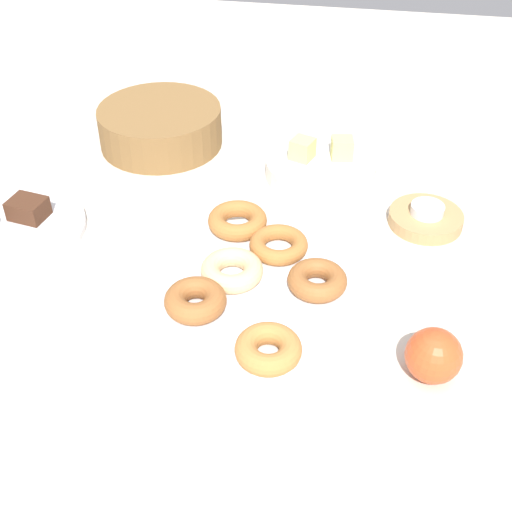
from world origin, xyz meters
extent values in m
plane|color=beige|center=(0.00, 0.00, 0.00)|extent=(2.40, 2.40, 0.00)
cylinder|color=silver|center=(0.00, 0.00, 0.01)|extent=(0.32, 0.32, 0.02)
torus|color=#995B2D|center=(0.09, 0.01, 0.03)|extent=(0.08, 0.08, 0.03)
torus|color=#EABC84|center=(-0.03, 0.01, 0.03)|extent=(0.11, 0.11, 0.03)
torus|color=#995B2D|center=(-0.07, -0.06, 0.03)|extent=(0.11, 0.11, 0.03)
torus|color=#AD6B33|center=(-0.05, 0.13, 0.03)|extent=(0.09, 0.09, 0.03)
torus|color=#BC7A3D|center=(0.04, -0.13, 0.03)|extent=(0.10, 0.10, 0.03)
torus|color=#AD6B33|center=(0.02, 0.08, 0.03)|extent=(0.12, 0.12, 0.02)
cylinder|color=silver|center=(-0.41, 0.08, 0.01)|extent=(0.25, 0.25, 0.01)
cube|color=#472819|center=(-0.38, 0.11, 0.03)|extent=(0.06, 0.05, 0.03)
cylinder|color=tan|center=(0.24, 0.21, 0.01)|extent=(0.12, 0.12, 0.02)
cylinder|color=silver|center=(0.24, 0.21, 0.03)|extent=(0.05, 0.05, 0.02)
cylinder|color=brown|center=(-0.24, 0.39, 0.04)|extent=(0.23, 0.23, 0.07)
cylinder|color=silver|center=(0.06, 0.33, 0.02)|extent=(0.19, 0.19, 0.03)
cube|color=#DBD67A|center=(0.03, 0.33, 0.05)|extent=(0.05, 0.05, 0.04)
cube|color=#DBD67A|center=(0.10, 0.34, 0.05)|extent=(0.04, 0.04, 0.04)
sphere|color=#CC4C23|center=(0.24, -0.11, 0.03)|extent=(0.07, 0.07, 0.07)
camera|label=1|loc=(0.13, -0.70, 0.64)|focal=47.91mm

